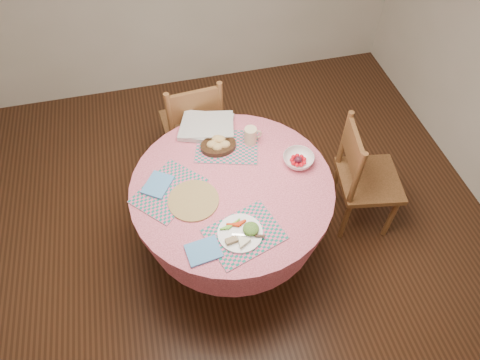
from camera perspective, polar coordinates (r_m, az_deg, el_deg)
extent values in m
plane|color=#331C0F|center=(3.20, -0.88, -8.87)|extent=(4.00, 4.00, 0.00)
cylinder|color=pink|center=(2.59, -1.07, -0.89)|extent=(1.24, 1.24, 0.04)
cone|color=pink|center=(2.73, -1.02, -3.06)|extent=(1.24, 1.24, 0.30)
cylinder|color=black|center=(3.01, -0.93, -6.80)|extent=(0.14, 0.14, 0.44)
cylinder|color=black|center=(3.18, -0.89, -8.60)|extent=(0.56, 0.56, 0.06)
cube|color=brown|center=(3.13, 16.85, -0.03)|extent=(0.48, 0.49, 0.04)
cylinder|color=brown|center=(3.26, 19.50, -4.70)|extent=(0.05, 0.05, 0.44)
cylinder|color=brown|center=(3.45, 17.91, 0.14)|extent=(0.05, 0.05, 0.44)
cylinder|color=brown|center=(3.15, 13.86, -5.18)|extent=(0.05, 0.05, 0.44)
cylinder|color=brown|center=(3.35, 12.57, -0.16)|extent=(0.05, 0.05, 0.44)
cylinder|color=brown|center=(2.78, 15.27, 0.06)|extent=(0.05, 0.05, 0.49)
cylinder|color=brown|center=(3.00, 13.72, 5.33)|extent=(0.05, 0.05, 0.49)
cube|color=brown|center=(2.82, 14.86, 4.10)|extent=(0.09, 0.35, 0.24)
cube|color=brown|center=(3.37, -6.35, 7.40)|extent=(0.48, 0.46, 0.04)
cylinder|color=brown|center=(3.67, -3.96, 7.28)|extent=(0.04, 0.04, 0.45)
cylinder|color=brown|center=(3.63, -9.49, 5.94)|extent=(0.04, 0.04, 0.45)
cylinder|color=brown|center=(3.44, -2.40, 3.50)|extent=(0.04, 0.04, 0.45)
cylinder|color=brown|center=(3.40, -8.26, 2.04)|extent=(0.04, 0.04, 0.45)
cylinder|color=brown|center=(3.09, -2.58, 9.18)|extent=(0.04, 0.04, 0.50)
cylinder|color=brown|center=(3.04, -9.20, 7.63)|extent=(0.04, 0.04, 0.50)
cube|color=brown|center=(2.99, -6.03, 9.83)|extent=(0.36, 0.06, 0.24)
cube|color=#147260|center=(2.38, 0.58, -7.25)|extent=(0.47, 0.41, 0.01)
cube|color=#147260|center=(2.58, -9.49, -1.41)|extent=(0.50, 0.49, 0.01)
cube|color=#147260|center=(2.78, -1.74, 4.49)|extent=(0.47, 0.40, 0.01)
cylinder|color=olive|center=(2.51, -6.22, -2.72)|extent=(0.30, 0.30, 0.01)
cube|color=#4E8CCA|center=(2.33, -4.90, -9.42)|extent=(0.20, 0.16, 0.01)
cube|color=#4E8CCA|center=(2.61, -10.91, -0.62)|extent=(0.22, 0.23, 0.01)
cylinder|color=white|center=(2.37, 0.02, -7.10)|extent=(0.25, 0.25, 0.01)
ellipsoid|color=#2A581E|center=(2.35, 1.51, -6.69)|extent=(0.10, 0.10, 0.04)
cylinder|color=beige|center=(2.32, 0.15, -8.24)|extent=(0.12, 0.12, 0.02)
cube|color=brown|center=(2.33, -1.35, -7.90)|extent=(0.07, 0.04, 0.02)
cube|color=silver|center=(2.35, 0.67, -7.47)|extent=(0.15, 0.05, 0.00)
cylinder|color=black|center=(2.76, -2.91, 4.56)|extent=(0.23, 0.23, 0.03)
ellipsoid|color=tan|center=(2.73, -3.77, 4.92)|extent=(0.07, 0.06, 0.05)
ellipsoid|color=tan|center=(2.75, -2.66, 5.58)|extent=(0.07, 0.06, 0.05)
ellipsoid|color=tan|center=(2.72, -2.03, 4.92)|extent=(0.07, 0.06, 0.05)
ellipsoid|color=tan|center=(2.71, -3.02, 4.59)|extent=(0.07, 0.06, 0.05)
ellipsoid|color=tan|center=(2.76, -3.11, 5.66)|extent=(0.07, 0.06, 0.05)
cylinder|color=beige|center=(2.76, 1.40, 5.94)|extent=(0.08, 0.08, 0.12)
torus|color=beige|center=(2.77, 2.27, 6.08)|extent=(0.07, 0.01, 0.07)
imported|color=white|center=(2.69, 7.78, 2.71)|extent=(0.23, 0.23, 0.06)
sphere|color=red|center=(2.71, 8.57, 2.75)|extent=(0.03, 0.03, 0.03)
sphere|color=red|center=(2.72, 8.21, 3.12)|extent=(0.03, 0.03, 0.03)
sphere|color=red|center=(2.72, 7.64, 3.24)|extent=(0.03, 0.03, 0.03)
sphere|color=red|center=(2.71, 7.14, 3.08)|extent=(0.03, 0.03, 0.03)
sphere|color=red|center=(2.69, 6.92, 2.69)|extent=(0.03, 0.03, 0.03)
sphere|color=red|center=(2.68, 7.10, 2.26)|extent=(0.03, 0.03, 0.03)
sphere|color=red|center=(2.67, 7.59, 1.99)|extent=(0.03, 0.03, 0.03)
sphere|color=red|center=(2.67, 8.17, 2.01)|extent=(0.03, 0.03, 0.03)
sphere|color=red|center=(2.69, 8.56, 2.32)|extent=(0.03, 0.03, 0.03)
sphere|color=#441323|center=(2.69, 7.77, 2.65)|extent=(0.05, 0.05, 0.05)
cube|color=silver|center=(2.88, -4.50, 7.05)|extent=(0.41, 0.37, 0.03)
cube|color=silver|center=(2.87, -4.14, 7.42)|extent=(0.36, 0.31, 0.01)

